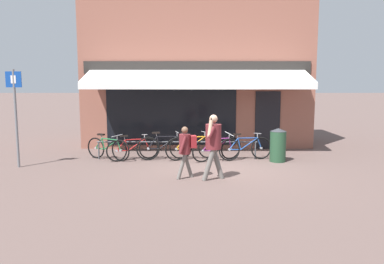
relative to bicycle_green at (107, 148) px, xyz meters
The scene contains 13 objects.
ground_plane 3.53m from the bicycle_green, 19.52° to the right, with size 160.00×160.00×0.00m, color brown.
shop_front 5.08m from the bicycle_green, 50.84° to the left, with size 8.51×4.51×5.59m.
bike_rack_rail 2.17m from the bicycle_green, ahead, with size 5.05×0.04×0.57m.
bicycle_green is the anchor object (origin of this frame).
bicycle_red 0.78m from the bicycle_green, ahead, with size 1.58×0.89×0.82m.
bicycle_black 1.77m from the bicycle_green, ahead, with size 1.75×0.59×0.88m.
bicycle_orange 2.65m from the bicycle_green, ahead, with size 1.71×0.78×0.87m.
bicycle_purple 3.41m from the bicycle_green, ahead, with size 1.62×0.90×0.89m.
bicycle_blue 4.30m from the bicycle_green, ahead, with size 1.74×0.69×0.86m.
pedestrian_adult 4.03m from the bicycle_green, 37.36° to the right, with size 0.58×0.65×1.64m.
pedestrian_child 3.40m from the bicycle_green, 42.54° to the right, with size 0.52×0.51×1.33m.
litter_bin 5.27m from the bicycle_green, ahead, with size 0.49×0.49×1.03m.
parking_sign 2.87m from the bicycle_green, 155.82° to the right, with size 0.44×0.07×2.77m.
Camera 1 is at (-0.67, -10.35, 2.40)m, focal length 35.00 mm.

